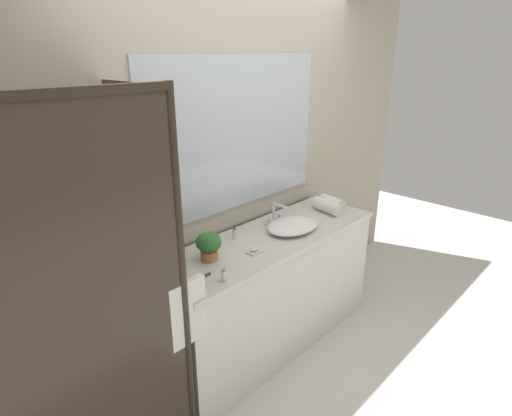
{
  "coord_description": "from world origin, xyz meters",
  "views": [
    {
      "loc": [
        -1.98,
        -1.76,
        2.11
      ],
      "look_at": [
        -0.15,
        0.0,
        1.15
      ],
      "focal_mm": 29.16,
      "sensor_mm": 36.0,
      "label": 1
    }
  ],
  "objects_px": {
    "potted_plant": "(209,245)",
    "rolled_towel_near_edge": "(332,202)",
    "amenity_bottle_shampoo": "(224,275)",
    "rolled_towel_middle": "(327,206)",
    "faucet": "(275,216)",
    "amenity_bottle_body_wash": "(235,233)",
    "sink_basin": "(292,225)",
    "soap_dish": "(254,251)",
    "amenity_bottle_conditioner": "(185,279)"
  },
  "relations": [
    {
      "from": "sink_basin",
      "to": "amenity_bottle_body_wash",
      "type": "bearing_deg",
      "value": 153.8
    },
    {
      "from": "sink_basin",
      "to": "soap_dish",
      "type": "relative_size",
      "value": 4.21
    },
    {
      "from": "sink_basin",
      "to": "amenity_bottle_body_wash",
      "type": "xyz_separation_m",
      "value": [
        -0.39,
        0.19,
        0.0
      ]
    },
    {
      "from": "potted_plant",
      "to": "faucet",
      "type": "bearing_deg",
      "value": 7.29
    },
    {
      "from": "sink_basin",
      "to": "faucet",
      "type": "relative_size",
      "value": 2.48
    },
    {
      "from": "sink_basin",
      "to": "soap_dish",
      "type": "height_order",
      "value": "sink_basin"
    },
    {
      "from": "soap_dish",
      "to": "amenity_bottle_conditioner",
      "type": "bearing_deg",
      "value": -178.7
    },
    {
      "from": "amenity_bottle_body_wash",
      "to": "rolled_towel_middle",
      "type": "height_order",
      "value": "rolled_towel_middle"
    },
    {
      "from": "potted_plant",
      "to": "rolled_towel_near_edge",
      "type": "relative_size",
      "value": 0.85
    },
    {
      "from": "amenity_bottle_body_wash",
      "to": "rolled_towel_near_edge",
      "type": "bearing_deg",
      "value": -8.46
    },
    {
      "from": "potted_plant",
      "to": "soap_dish",
      "type": "relative_size",
      "value": 1.82
    },
    {
      "from": "potted_plant",
      "to": "amenity_bottle_shampoo",
      "type": "relative_size",
      "value": 2.38
    },
    {
      "from": "faucet",
      "to": "potted_plant",
      "type": "relative_size",
      "value": 0.93
    },
    {
      "from": "amenity_bottle_shampoo",
      "to": "faucet",
      "type": "bearing_deg",
      "value": 22.92
    },
    {
      "from": "sink_basin",
      "to": "rolled_towel_middle",
      "type": "distance_m",
      "value": 0.46
    },
    {
      "from": "rolled_towel_middle",
      "to": "potted_plant",
      "type": "bearing_deg",
      "value": 177.02
    },
    {
      "from": "sink_basin",
      "to": "amenity_bottle_body_wash",
      "type": "relative_size",
      "value": 5.34
    },
    {
      "from": "amenity_bottle_body_wash",
      "to": "amenity_bottle_conditioner",
      "type": "bearing_deg",
      "value": -157.07
    },
    {
      "from": "amenity_bottle_conditioner",
      "to": "amenity_bottle_shampoo",
      "type": "relative_size",
      "value": 1.23
    },
    {
      "from": "amenity_bottle_conditioner",
      "to": "amenity_bottle_shampoo",
      "type": "xyz_separation_m",
      "value": [
        0.19,
        -0.11,
        -0.01
      ]
    },
    {
      "from": "potted_plant",
      "to": "amenity_bottle_conditioner",
      "type": "xyz_separation_m",
      "value": [
        -0.29,
        -0.15,
        -0.06
      ]
    },
    {
      "from": "rolled_towel_middle",
      "to": "rolled_towel_near_edge",
      "type": "bearing_deg",
      "value": 15.12
    },
    {
      "from": "faucet",
      "to": "amenity_bottle_body_wash",
      "type": "relative_size",
      "value": 2.15
    },
    {
      "from": "amenity_bottle_shampoo",
      "to": "sink_basin",
      "type": "bearing_deg",
      "value": 12.04
    },
    {
      "from": "rolled_towel_near_edge",
      "to": "sink_basin",
      "type": "bearing_deg",
      "value": -175.04
    },
    {
      "from": "rolled_towel_near_edge",
      "to": "rolled_towel_middle",
      "type": "relative_size",
      "value": 0.87
    },
    {
      "from": "faucet",
      "to": "rolled_towel_near_edge",
      "type": "bearing_deg",
      "value": -12.14
    },
    {
      "from": "amenity_bottle_conditioner",
      "to": "rolled_towel_near_edge",
      "type": "relative_size",
      "value": 0.44
    },
    {
      "from": "rolled_towel_middle",
      "to": "soap_dish",
      "type": "bearing_deg",
      "value": -175.32
    },
    {
      "from": "amenity_bottle_body_wash",
      "to": "amenity_bottle_shampoo",
      "type": "distance_m",
      "value": 0.57
    },
    {
      "from": "potted_plant",
      "to": "rolled_towel_near_edge",
      "type": "bearing_deg",
      "value": -1.4
    },
    {
      "from": "faucet",
      "to": "potted_plant",
      "type": "xyz_separation_m",
      "value": [
        -0.71,
        -0.09,
        0.05
      ]
    },
    {
      "from": "soap_dish",
      "to": "amenity_bottle_shampoo",
      "type": "bearing_deg",
      "value": -161.95
    },
    {
      "from": "amenity_bottle_shampoo",
      "to": "rolled_towel_near_edge",
      "type": "relative_size",
      "value": 0.36
    },
    {
      "from": "amenity_bottle_body_wash",
      "to": "sink_basin",
      "type": "bearing_deg",
      "value": -26.2
    },
    {
      "from": "sink_basin",
      "to": "potted_plant",
      "type": "bearing_deg",
      "value": 173.53
    },
    {
      "from": "amenity_bottle_shampoo",
      "to": "rolled_towel_middle",
      "type": "bearing_deg",
      "value": 8.65
    },
    {
      "from": "potted_plant",
      "to": "rolled_towel_middle",
      "type": "xyz_separation_m",
      "value": [
        1.18,
        -0.06,
        -0.05
      ]
    },
    {
      "from": "faucet",
      "to": "amenity_bottle_shampoo",
      "type": "bearing_deg",
      "value": -157.08
    },
    {
      "from": "amenity_bottle_shampoo",
      "to": "rolled_towel_near_edge",
      "type": "bearing_deg",
      "value": 9.17
    },
    {
      "from": "amenity_bottle_body_wash",
      "to": "rolled_towel_near_edge",
      "type": "relative_size",
      "value": 0.37
    },
    {
      "from": "potted_plant",
      "to": "amenity_bottle_shampoo",
      "type": "height_order",
      "value": "potted_plant"
    },
    {
      "from": "sink_basin",
      "to": "amenity_bottle_shampoo",
      "type": "relative_size",
      "value": 5.51
    },
    {
      "from": "amenity_bottle_conditioner",
      "to": "rolled_towel_near_edge",
      "type": "distance_m",
      "value": 1.58
    },
    {
      "from": "sink_basin",
      "to": "rolled_towel_middle",
      "type": "xyz_separation_m",
      "value": [
        0.46,
        0.02,
        0.02
      ]
    },
    {
      "from": "soap_dish",
      "to": "amenity_bottle_body_wash",
      "type": "relative_size",
      "value": 1.27
    },
    {
      "from": "faucet",
      "to": "amenity_bottle_shampoo",
      "type": "distance_m",
      "value": 0.89
    },
    {
      "from": "faucet",
      "to": "soap_dish",
      "type": "xyz_separation_m",
      "value": [
        -0.45,
        -0.23,
        -0.04
      ]
    },
    {
      "from": "soap_dish",
      "to": "amenity_bottle_shampoo",
      "type": "xyz_separation_m",
      "value": [
        -0.37,
        -0.12,
        0.02
      ]
    },
    {
      "from": "faucet",
      "to": "amenity_bottle_conditioner",
      "type": "distance_m",
      "value": 1.04
    }
  ]
}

